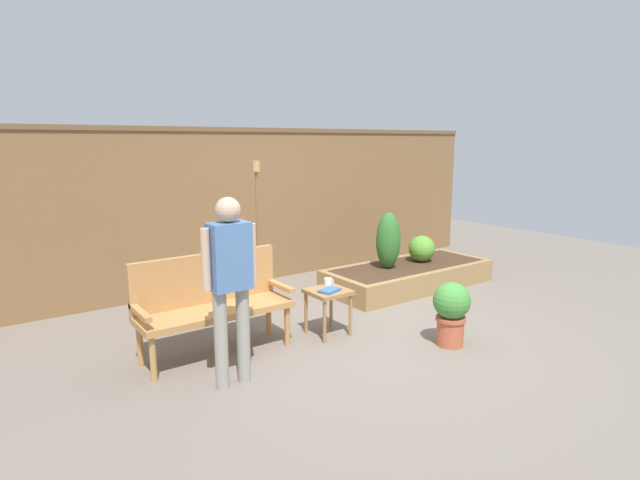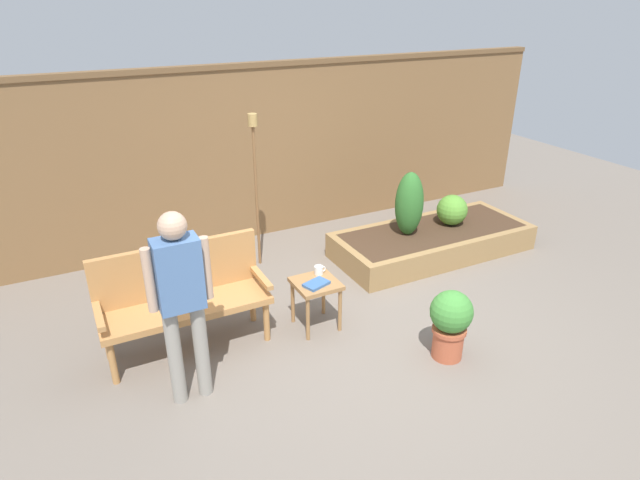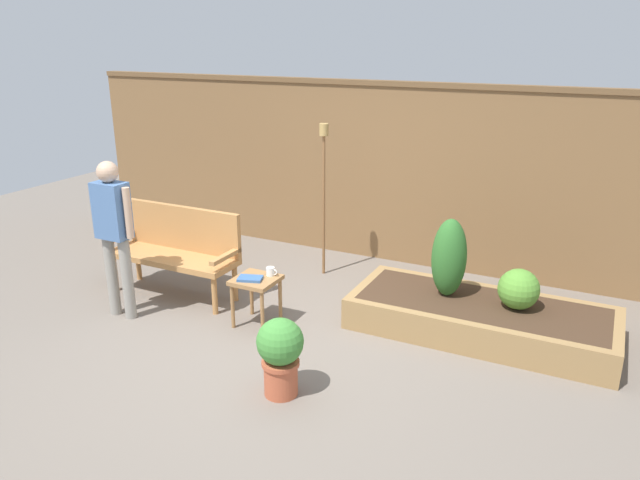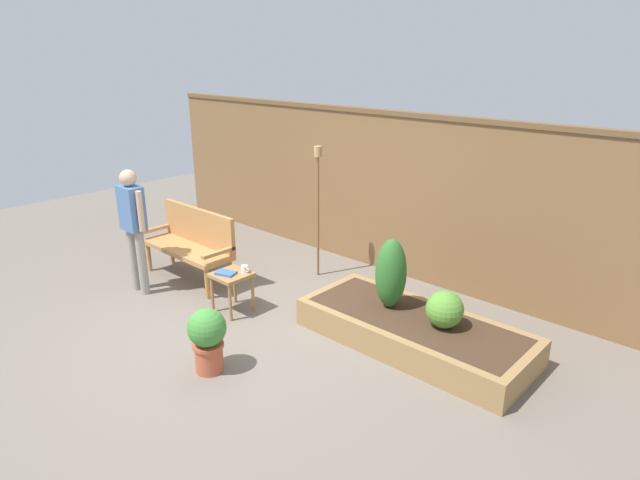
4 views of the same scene
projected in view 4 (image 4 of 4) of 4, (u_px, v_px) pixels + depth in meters
name	position (u px, v px, depth m)	size (l,w,h in m)	color
ground_plane	(231.00, 331.00, 5.84)	(14.00, 14.00, 0.00)	#70665B
fence_back	(378.00, 190.00, 7.28)	(8.40, 0.14, 2.16)	brown
garden_bench	(192.00, 239.00, 7.04)	(1.44, 0.48, 0.94)	#B77F47
side_table	(232.00, 280.00, 6.16)	(0.40, 0.40, 0.48)	#9E7042
cup_on_table	(245.00, 269.00, 6.14)	(0.12, 0.08, 0.08)	white
book_on_table	(226.00, 273.00, 6.10)	(0.22, 0.15, 0.03)	#38609E
potted_boxwood	(207.00, 336.00, 5.01)	(0.36, 0.36, 0.64)	#B75638
raised_planter_bed	(414.00, 331.00, 5.53)	(2.40, 1.00, 0.30)	#997547
shrub_near_bench	(391.00, 274.00, 5.61)	(0.33, 0.33, 0.76)	brown
shrub_far_corner	(445.00, 309.00, 5.26)	(0.37, 0.37, 0.37)	brown
tiki_torch	(318.00, 189.00, 6.91)	(0.10, 0.10, 1.75)	brown
person_by_bench	(133.00, 221.00, 6.51)	(0.47, 0.20, 1.56)	gray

